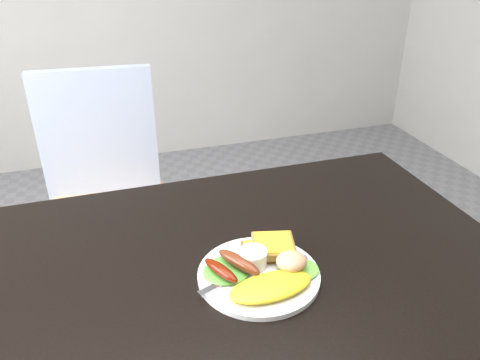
{
  "coord_description": "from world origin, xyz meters",
  "views": [
    {
      "loc": [
        -0.19,
        -0.7,
        1.34
      ],
      "look_at": [
        0.05,
        0.09,
        0.9
      ],
      "focal_mm": 35.0,
      "sensor_mm": 36.0,
      "label": 1
    }
  ],
  "objects": [
    {
      "name": "dining_table",
      "position": [
        0.0,
        0.0,
        0.73
      ],
      "size": [
        1.2,
        0.8,
        0.04
      ],
      "primitive_type": "cube",
      "color": "black",
      "rests_on": "ground"
    },
    {
      "name": "dining_chair",
      "position": [
        -0.21,
        0.75,
        0.45
      ],
      "size": [
        0.43,
        0.43,
        0.05
      ],
      "primitive_type": "cube",
      "rotation": [
        0.0,
        0.0,
        -0.07
      ],
      "color": "tan",
      "rests_on": "ground"
    },
    {
      "name": "person",
      "position": [
        0.32,
        0.56,
        0.67
      ],
      "size": [
        0.53,
        0.4,
        1.35
      ],
      "primitive_type": "imported",
      "rotation": [
        0.0,
        0.0,
        3.3
      ],
      "color": "navy",
      "rests_on": "ground"
    },
    {
      "name": "plate",
      "position": [
        0.05,
        -0.03,
        0.76
      ],
      "size": [
        0.24,
        0.24,
        0.01
      ],
      "primitive_type": "cylinder",
      "color": "white",
      "rests_on": "dining_table"
    },
    {
      "name": "lettuce_left",
      "position": [
        -0.0,
        -0.01,
        0.77
      ],
      "size": [
        0.12,
        0.12,
        0.01
      ],
      "primitive_type": "ellipsoid",
      "rotation": [
        0.0,
        0.0,
        0.4
      ],
      "color": "#37832E",
      "rests_on": "plate"
    },
    {
      "name": "lettuce_right",
      "position": [
        0.13,
        -0.05,
        0.77
      ],
      "size": [
        0.09,
        0.09,
        0.01
      ],
      "primitive_type": "ellipsoid",
      "rotation": [
        0.0,
        0.0,
        -0.2
      ],
      "color": "#6DA33A",
      "rests_on": "plate"
    },
    {
      "name": "omelette",
      "position": [
        0.06,
        -0.09,
        0.77
      ],
      "size": [
        0.17,
        0.09,
        0.02
      ],
      "primitive_type": "ellipsoid",
      "rotation": [
        0.0,
        0.0,
        0.08
      ],
      "color": "yellow",
      "rests_on": "plate"
    },
    {
      "name": "sausage_a",
      "position": [
        -0.02,
        -0.03,
        0.78
      ],
      "size": [
        0.06,
        0.09,
        0.02
      ],
      "primitive_type": "ellipsoid",
      "rotation": [
        0.0,
        0.0,
        0.46
      ],
      "color": "#611403",
      "rests_on": "lettuce_left"
    },
    {
      "name": "sausage_b",
      "position": [
        0.02,
        -0.02,
        0.78
      ],
      "size": [
        0.07,
        0.1,
        0.03
      ],
      "primitive_type": "ellipsoid",
      "rotation": [
        0.0,
        0.0,
        0.53
      ],
      "color": "brown",
      "rests_on": "lettuce_left"
    },
    {
      "name": "ramekin",
      "position": [
        0.05,
        -0.01,
        0.78
      ],
      "size": [
        0.07,
        0.07,
        0.03
      ],
      "primitive_type": "cylinder",
      "rotation": [
        0.0,
        0.0,
        -0.32
      ],
      "color": "white",
      "rests_on": "plate"
    },
    {
      "name": "toast_a",
      "position": [
        0.08,
        0.02,
        0.77
      ],
      "size": [
        0.08,
        0.08,
        0.01
      ],
      "primitive_type": "cube",
      "rotation": [
        0.0,
        0.0,
        -0.12
      ],
      "color": "brown",
      "rests_on": "plate"
    },
    {
      "name": "toast_b",
      "position": [
        0.1,
        0.01,
        0.78
      ],
      "size": [
        0.1,
        0.1,
        0.01
      ],
      "primitive_type": "cube",
      "rotation": [
        0.0,
        0.0,
        -0.25
      ],
      "color": "olive",
      "rests_on": "toast_a"
    },
    {
      "name": "potato_salad",
      "position": [
        0.11,
        -0.05,
        0.79
      ],
      "size": [
        0.06,
        0.06,
        0.03
      ],
      "primitive_type": "ellipsoid",
      "rotation": [
        0.0,
        0.0,
        -0.0
      ],
      "color": "#C5B284",
      "rests_on": "lettuce_right"
    },
    {
      "name": "fork",
      "position": [
        0.01,
        -0.03,
        0.76
      ],
      "size": [
        0.17,
        0.08,
        0.0
      ],
      "primitive_type": "cube",
      "rotation": [
        0.0,
        0.0,
        0.38
      ],
      "color": "#ADAFB7",
      "rests_on": "plate"
    }
  ]
}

